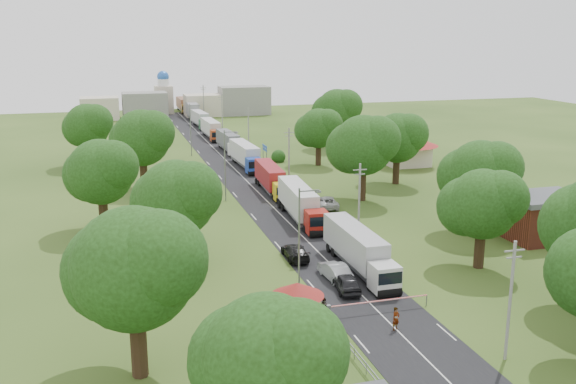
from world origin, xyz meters
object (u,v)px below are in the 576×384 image
object	(u,v)px
boom_barrier	(364,304)
car_lane_front	(346,283)
truck_0	(358,249)
car_lane_mid	(335,271)
pedestrian_near	(396,319)
info_sign	(265,151)
guard_booth	(297,298)

from	to	relation	value
boom_barrier	car_lane_front	distance (m)	5.01
truck_0	car_lane_mid	bearing A→B (deg)	-150.60
boom_barrier	truck_0	world-z (taller)	truck_0
pedestrian_near	boom_barrier	bearing A→B (deg)	91.03
info_sign	car_lane_front	world-z (taller)	info_sign
boom_barrier	car_lane_front	size ratio (longest dim) A/B	1.91
guard_booth	car_lane_mid	size ratio (longest dim) A/B	0.88
guard_booth	info_sign	size ratio (longest dim) A/B	1.07
boom_barrier	car_lane_front	xyz separation A→B (m)	(0.36, 5.00, -0.07)
info_sign	pedestrian_near	xyz separation A→B (m)	(-5.28, -63.50, -2.06)
info_sign	pedestrian_near	size ratio (longest dim) A/B	2.17
guard_booth	truck_0	size ratio (longest dim) A/B	0.30
truck_0	car_lane_front	xyz separation A→B (m)	(-3.11, -4.77, -1.32)
car_lane_mid	guard_booth	bearing A→B (deg)	48.61
boom_barrier	car_lane_mid	bearing A→B (deg)	87.45
truck_0	car_lane_mid	xyz separation A→B (m)	(-3.11, -1.75, -1.32)
boom_barrier	info_sign	world-z (taller)	info_sign
guard_booth	car_lane_front	distance (m)	8.08
boom_barrier	info_sign	bearing A→B (deg)	83.76
boom_barrier	info_sign	distance (m)	60.39
truck_0	car_lane_front	distance (m)	5.84
guard_booth	pedestrian_near	distance (m)	8.02
boom_barrier	guard_booth	world-z (taller)	guard_booth
info_sign	car_lane_front	xyz separation A→B (m)	(-6.20, -55.00, -2.18)
boom_barrier	pedestrian_near	xyz separation A→B (m)	(1.28, -3.50, 0.05)
truck_0	car_lane_mid	world-z (taller)	truck_0
guard_booth	pedestrian_near	xyz separation A→B (m)	(7.12, -3.50, -1.22)
boom_barrier	guard_booth	distance (m)	5.98
truck_0	car_lane_mid	size ratio (longest dim) A/B	2.90
car_lane_front	car_lane_mid	bearing A→B (deg)	-83.29
car_lane_front	guard_booth	bearing A→B (deg)	45.60
guard_booth	truck_0	distance (m)	13.49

